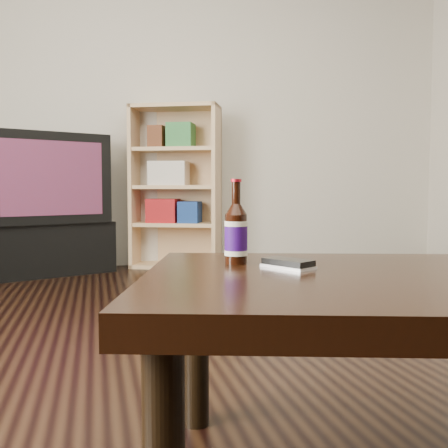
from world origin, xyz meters
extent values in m
cube|color=black|center=(0.00, 0.00, -0.01)|extent=(5.00, 6.00, 0.01)
cube|color=beige|center=(0.00, 3.01, 1.35)|extent=(5.00, 0.02, 2.70)
cube|color=black|center=(-0.95, 2.72, 0.19)|extent=(1.07, 0.81, 0.38)
cube|color=black|center=(-0.95, 2.72, 0.71)|extent=(1.01, 0.83, 0.65)
cube|color=#A8120D|center=(-0.85, 2.47, 0.71)|extent=(0.66, 0.28, 0.52)
cube|color=tan|center=(-0.25, 2.94, 0.65)|extent=(0.15, 0.31, 1.29)
cube|color=tan|center=(0.37, 2.68, 0.65)|extent=(0.15, 0.31, 1.29)
cube|color=tan|center=(0.06, 2.81, 1.28)|extent=(0.76, 0.56, 0.03)
cube|color=tan|center=(0.06, 2.81, 0.01)|extent=(0.76, 0.56, 0.03)
cube|color=tan|center=(0.12, 2.94, 0.65)|extent=(0.65, 0.29, 1.29)
cube|color=tan|center=(0.06, 2.81, 0.35)|extent=(0.70, 0.51, 0.03)
cube|color=tan|center=(0.06, 2.81, 0.65)|extent=(0.70, 0.51, 0.03)
cube|color=tan|center=(0.06, 2.81, 0.94)|extent=(0.70, 0.51, 0.03)
cube|color=#A01216|center=(-0.04, 2.83, 0.46)|extent=(0.30, 0.27, 0.19)
cube|color=navy|center=(0.16, 2.74, 0.45)|extent=(0.22, 0.24, 0.17)
cube|color=beige|center=(0.01, 2.81, 0.75)|extent=(0.35, 0.30, 0.19)
cube|color=#2F7438|center=(0.10, 2.77, 1.05)|extent=(0.26, 0.26, 0.19)
cube|color=#592B16|center=(-0.08, 2.84, 1.04)|extent=(0.19, 0.23, 0.17)
cube|color=black|center=(0.13, -0.41, 0.43)|extent=(1.37, 1.02, 0.06)
cylinder|color=black|center=(-0.30, 0.00, 0.20)|extent=(0.09, 0.09, 0.40)
cylinder|color=black|center=(-0.23, -0.14, 0.52)|extent=(0.06, 0.06, 0.12)
cylinder|color=#26074E|center=(-0.23, -0.14, 0.52)|extent=(0.06, 0.06, 0.07)
cylinder|color=beige|center=(-0.23, -0.14, 0.56)|extent=(0.06, 0.06, 0.01)
cylinder|color=beige|center=(-0.23, -0.14, 0.48)|extent=(0.06, 0.06, 0.01)
cone|color=black|center=(-0.23, -0.14, 0.59)|extent=(0.06, 0.06, 0.03)
cylinder|color=black|center=(-0.23, -0.14, 0.63)|extent=(0.02, 0.02, 0.05)
cylinder|color=maroon|center=(-0.23, -0.14, 0.66)|extent=(0.03, 0.03, 0.01)
cube|color=#A6A6A8|center=(-0.13, -0.24, 0.46)|extent=(0.11, 0.13, 0.01)
cube|color=black|center=(-0.13, -0.24, 0.47)|extent=(0.11, 0.13, 0.02)
cylinder|color=#A6A6A8|center=(-0.12, -0.27, 0.48)|extent=(0.03, 0.03, 0.00)
camera|label=1|loc=(-0.56, -1.36, 0.64)|focal=42.00mm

